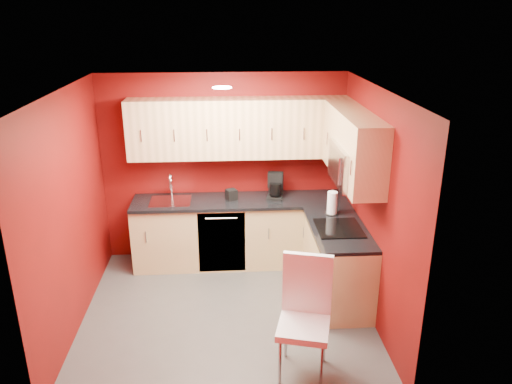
{
  "coord_description": "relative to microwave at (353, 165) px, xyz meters",
  "views": [
    {
      "loc": [
        0.01,
        -4.87,
        3.24
      ],
      "look_at": [
        0.37,
        0.55,
        1.24
      ],
      "focal_mm": 35.0,
      "sensor_mm": 36.0,
      "label": 1
    }
  ],
  "objects": [
    {
      "name": "base_cabinets_back",
      "position": [
        -1.19,
        1.0,
        -1.22
      ],
      "size": [
        2.8,
        0.6,
        0.87
      ],
      "primitive_type": "cube",
      "color": "#DFC47F",
      "rests_on": "floor"
    },
    {
      "name": "wall_right",
      "position": [
        0.21,
        -0.2,
        -0.41
      ],
      "size": [
        0.0,
        3.0,
        3.0
      ],
      "primitive_type": "plane",
      "rotation": [
        1.57,
        0.0,
        -1.57
      ],
      "color": "#680B09",
      "rests_on": "floor"
    },
    {
      "name": "paper_towel",
      "position": [
        -0.11,
        0.43,
        -0.61
      ],
      "size": [
        0.19,
        0.19,
        0.28
      ],
      "primitive_type": null,
      "rotation": [
        0.0,
        0.0,
        -0.19
      ],
      "color": "white",
      "rests_on": "countertop_right"
    },
    {
      "name": "base_cabinets_right",
      "position": [
        -0.09,
        0.05,
        -1.22
      ],
      "size": [
        0.6,
        1.3,
        0.87
      ],
      "primitive_type": "cube",
      "color": "#DFC47F",
      "rests_on": "floor"
    },
    {
      "name": "upper_cabinets_back",
      "position": [
        -1.19,
        1.13,
        0.17
      ],
      "size": [
        2.8,
        0.35,
        0.75
      ],
      "primitive_type": "cube",
      "color": "#E1B47F",
      "rests_on": "wall_back"
    },
    {
      "name": "napkin_holder",
      "position": [
        -1.31,
        1.0,
        -0.68
      ],
      "size": [
        0.17,
        0.17,
        0.14
      ],
      "primitive_type": null,
      "rotation": [
        0.0,
        0.0,
        0.43
      ],
      "color": "black",
      "rests_on": "countertop_back"
    },
    {
      "name": "downlight",
      "position": [
        -1.39,
        0.1,
        0.82
      ],
      "size": [
        0.2,
        0.2,
        0.01
      ],
      "primitive_type": "cylinder",
      "color": "white",
      "rests_on": "ceiling"
    },
    {
      "name": "floor",
      "position": [
        -1.39,
        -0.2,
        -1.66
      ],
      "size": [
        3.2,
        3.2,
        0.0
      ],
      "primitive_type": "plane",
      "color": "#44423F",
      "rests_on": "ground"
    },
    {
      "name": "wall_left",
      "position": [
        -2.99,
        -0.2,
        -0.41
      ],
      "size": [
        0.0,
        3.0,
        3.0
      ],
      "primitive_type": "plane",
      "rotation": [
        1.57,
        0.0,
        1.57
      ],
      "color": "#680B09",
      "rests_on": "floor"
    },
    {
      "name": "ceiling",
      "position": [
        -1.39,
        -0.2,
        0.84
      ],
      "size": [
        3.2,
        3.2,
        0.0
      ],
      "primitive_type": "plane",
      "rotation": [
        3.14,
        0.0,
        0.0
      ],
      "color": "white",
      "rests_on": "wall_back"
    },
    {
      "name": "wall_front",
      "position": [
        -1.39,
        -1.7,
        -0.41
      ],
      "size": [
        3.2,
        0.0,
        3.2
      ],
      "primitive_type": "plane",
      "rotation": [
        -1.57,
        0.0,
        0.0
      ],
      "color": "#680B09",
      "rests_on": "floor"
    },
    {
      "name": "wall_back",
      "position": [
        -1.39,
        1.3,
        -0.41
      ],
      "size": [
        3.2,
        0.0,
        3.2
      ],
      "primitive_type": "plane",
      "rotation": [
        1.57,
        0.0,
        0.0
      ],
      "color": "#680B09",
      "rests_on": "floor"
    },
    {
      "name": "sink",
      "position": [
        -2.09,
        1.0,
        -0.72
      ],
      "size": [
        0.52,
        0.42,
        0.35
      ],
      "color": "silver",
      "rests_on": "countertop_back"
    },
    {
      "name": "coffee_maker",
      "position": [
        -0.74,
        1.02,
        -0.59
      ],
      "size": [
        0.25,
        0.3,
        0.33
      ],
      "primitive_type": null,
      "rotation": [
        0.0,
        0.0,
        -0.21
      ],
      "color": "black",
      "rests_on": "countertop_back"
    },
    {
      "name": "countertop_back",
      "position": [
        -1.19,
        0.99,
        -0.77
      ],
      "size": [
        2.8,
        0.63,
        0.04
      ],
      "primitive_type": "cube",
      "color": "black",
      "rests_on": "base_cabinets_back"
    },
    {
      "name": "cooktop",
      "position": [
        -0.11,
        0.0,
        -0.74
      ],
      "size": [
        0.5,
        0.55,
        0.01
      ],
      "primitive_type": "cube",
      "color": "black",
      "rests_on": "countertop_right"
    },
    {
      "name": "upper_cabinets_right",
      "position": [
        0.03,
        0.24,
        0.23
      ],
      "size": [
        0.35,
        1.55,
        0.75
      ],
      "color": "#E1B47F",
      "rests_on": "wall_right"
    },
    {
      "name": "countertop_right",
      "position": [
        -0.11,
        0.04,
        -0.77
      ],
      "size": [
        0.63,
        1.27,
        0.04
      ],
      "primitive_type": "cube",
      "color": "black",
      "rests_on": "base_cabinets_right"
    },
    {
      "name": "microwave",
      "position": [
        0.0,
        0.0,
        0.0
      ],
      "size": [
        0.42,
        0.76,
        0.42
      ],
      "color": "silver",
      "rests_on": "upper_cabinets_right"
    },
    {
      "name": "dining_chair",
      "position": [
        -0.69,
        -1.25,
        -1.09
      ],
      "size": [
        0.57,
        0.59,
        1.14
      ],
      "primitive_type": null,
      "rotation": [
        0.0,
        0.0,
        -0.26
      ],
      "color": "white",
      "rests_on": "floor"
    },
    {
      "name": "dishwasher_front",
      "position": [
        -1.44,
        0.71,
        -1.22
      ],
      "size": [
        0.6,
        0.02,
        0.82
      ],
      "primitive_type": "cube",
      "color": "black",
      "rests_on": "base_cabinets_back"
    }
  ]
}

